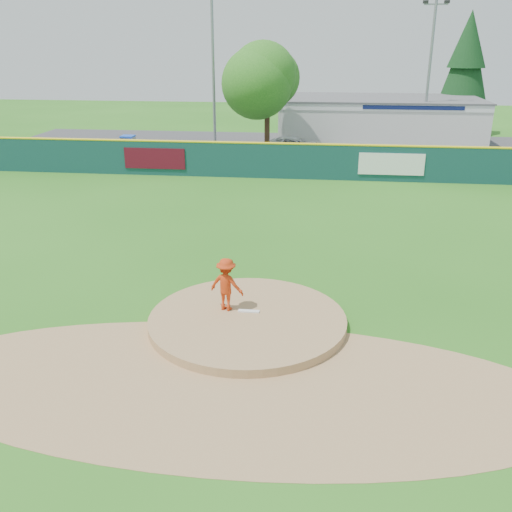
# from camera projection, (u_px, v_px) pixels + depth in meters

# --- Properties ---
(ground) EXTENTS (120.00, 120.00, 0.00)m
(ground) POSITION_uv_depth(u_px,v_px,m) (247.00, 325.00, 15.93)
(ground) COLOR #286B19
(ground) RESTS_ON ground
(pitchers_mound) EXTENTS (5.50, 5.50, 0.50)m
(pitchers_mound) POSITION_uv_depth(u_px,v_px,m) (247.00, 325.00, 15.93)
(pitchers_mound) COLOR #9E774C
(pitchers_mound) RESTS_ON ground
(pitching_rubber) EXTENTS (0.60, 0.15, 0.04)m
(pitching_rubber) POSITION_uv_depth(u_px,v_px,m) (249.00, 311.00, 16.11)
(pitching_rubber) COLOR white
(pitching_rubber) RESTS_ON pitchers_mound
(infield_dirt_arc) EXTENTS (15.40, 15.40, 0.01)m
(infield_dirt_arc) POSITION_uv_depth(u_px,v_px,m) (230.00, 385.00, 13.14)
(infield_dirt_arc) COLOR #9E774C
(infield_dirt_arc) RESTS_ON ground
(parking_lot) EXTENTS (44.00, 16.00, 0.02)m
(parking_lot) POSITION_uv_depth(u_px,v_px,m) (297.00, 150.00, 40.98)
(parking_lot) COLOR #38383A
(parking_lot) RESTS_ON ground
(pitcher) EXTENTS (1.11, 0.82, 1.54)m
(pitcher) POSITION_uv_depth(u_px,v_px,m) (226.00, 284.00, 16.02)
(pitcher) COLOR red
(pitcher) RESTS_ON pitchers_mound
(van) EXTENTS (4.52, 2.69, 1.18)m
(van) POSITION_uv_depth(u_px,v_px,m) (294.00, 146.00, 39.28)
(van) COLOR white
(van) RESTS_ON parking_lot
(pool_building_grp) EXTENTS (15.20, 8.20, 3.31)m
(pool_building_grp) POSITION_uv_depth(u_px,v_px,m) (378.00, 119.00, 44.36)
(pool_building_grp) COLOR silver
(pool_building_grp) RESTS_ON ground
(fence_banners) EXTENTS (17.11, 0.04, 1.20)m
(fence_banners) POSITION_uv_depth(u_px,v_px,m) (270.00, 161.00, 32.32)
(fence_banners) COLOR #570C1B
(fence_banners) RESTS_ON ground
(playground_slide) EXTENTS (0.87, 2.46, 1.36)m
(playground_slide) POSITION_uv_depth(u_px,v_px,m) (128.00, 146.00, 38.92)
(playground_slide) COLOR blue
(playground_slide) RESTS_ON ground
(outfield_fence) EXTENTS (40.00, 0.14, 2.07)m
(outfield_fence) POSITION_uv_depth(u_px,v_px,m) (290.00, 160.00, 32.24)
(outfield_fence) COLOR #123C3C
(outfield_fence) RESTS_ON ground
(deciduous_tree) EXTENTS (5.60, 5.60, 7.36)m
(deciduous_tree) POSITION_uv_depth(u_px,v_px,m) (267.00, 87.00, 37.73)
(deciduous_tree) COLOR #382314
(deciduous_tree) RESTS_ON ground
(conifer_tree) EXTENTS (4.40, 4.40, 9.50)m
(conifer_tree) POSITION_uv_depth(u_px,v_px,m) (466.00, 65.00, 45.92)
(conifer_tree) COLOR #382314
(conifer_tree) RESTS_ON ground
(light_pole_left) EXTENTS (1.75, 0.25, 11.00)m
(light_pole_left) POSITION_uv_depth(u_px,v_px,m) (213.00, 61.00, 39.50)
(light_pole_left) COLOR gray
(light_pole_left) RESTS_ON ground
(light_pole_right) EXTENTS (1.75, 0.25, 10.00)m
(light_pole_right) POSITION_uv_depth(u_px,v_px,m) (429.00, 69.00, 39.87)
(light_pole_right) COLOR gray
(light_pole_right) RESTS_ON ground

